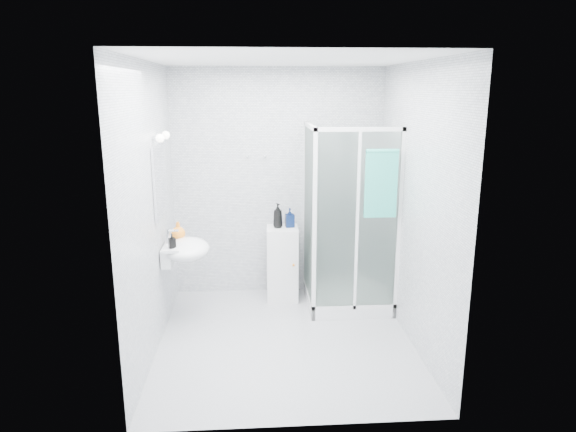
{
  "coord_description": "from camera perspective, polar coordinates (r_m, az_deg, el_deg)",
  "views": [
    {
      "loc": [
        -0.28,
        -4.5,
        2.36
      ],
      "look_at": [
        0.05,
        0.35,
        1.15
      ],
      "focal_mm": 32.0,
      "sensor_mm": 36.0,
      "label": 1
    }
  ],
  "objects": [
    {
      "name": "soap_dispenser_orange",
      "position": [
        5.34,
        -12.11,
        -1.61
      ],
      "size": [
        0.17,
        0.17,
        0.18
      ],
      "primitive_type": "imported",
      "rotation": [
        0.0,
        0.0,
        0.22
      ],
      "color": "orange",
      "rests_on": "wall_basin"
    },
    {
      "name": "room",
      "position": [
        4.64,
        -0.32,
        0.75
      ],
      "size": [
        2.4,
        2.6,
        2.6
      ],
      "color": "silver",
      "rests_on": "ground"
    },
    {
      "name": "shampoo_bottle_b",
      "position": [
        5.75,
        0.19,
        -0.18
      ],
      "size": [
        0.11,
        0.11,
        0.21
      ],
      "primitive_type": "imported",
      "rotation": [
        0.0,
        0.0,
        0.13
      ],
      "color": "#0A193F",
      "rests_on": "storage_cabinet"
    },
    {
      "name": "shampoo_bottle_a",
      "position": [
        5.71,
        -1.14,
        0.05
      ],
      "size": [
        0.14,
        0.14,
        0.28
      ],
      "primitive_type": "imported",
      "rotation": [
        0.0,
        0.0,
        0.43
      ],
      "color": "black",
      "rests_on": "storage_cabinet"
    },
    {
      "name": "storage_cabinet",
      "position": [
        5.87,
        -0.61,
        -5.29
      ],
      "size": [
        0.36,
        0.38,
        0.85
      ],
      "rotation": [
        0.0,
        0.0,
        -0.04
      ],
      "color": "white",
      "rests_on": "ground"
    },
    {
      "name": "vanity_lights",
      "position": [
        5.05,
        -13.79,
        8.57
      ],
      "size": [
        0.1,
        0.4,
        0.08
      ],
      "color": "silver",
      "rests_on": "room"
    },
    {
      "name": "soap_dispenser_black",
      "position": [
        5.07,
        -12.77,
        -2.71
      ],
      "size": [
        0.08,
        0.08,
        0.14
      ],
      "primitive_type": "imported",
      "rotation": [
        0.0,
        0.0,
        0.36
      ],
      "color": "black",
      "rests_on": "wall_basin"
    },
    {
      "name": "wall_basin",
      "position": [
        5.24,
        -11.47,
        -3.67
      ],
      "size": [
        0.46,
        0.56,
        0.35
      ],
      "color": "white",
      "rests_on": "ground"
    },
    {
      "name": "shower_enclosure",
      "position": [
        5.69,
        5.98,
        -5.77
      ],
      "size": [
        0.9,
        0.95,
        2.0
      ],
      "color": "white",
      "rests_on": "ground"
    },
    {
      "name": "wall_hooks",
      "position": [
        5.81,
        -3.58,
        6.62
      ],
      "size": [
        0.23,
        0.06,
        0.03
      ],
      "color": "silver",
      "rests_on": "room"
    },
    {
      "name": "mirror",
      "position": [
        5.11,
        -14.07,
        3.86
      ],
      "size": [
        0.02,
        0.6,
        0.7
      ],
      "primitive_type": "cube",
      "color": "white",
      "rests_on": "room"
    },
    {
      "name": "hand_towel",
      "position": [
        5.1,
        10.31,
        3.74
      ],
      "size": [
        0.32,
        0.05,
        0.68
      ],
      "color": "teal",
      "rests_on": "shower_enclosure"
    }
  ]
}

